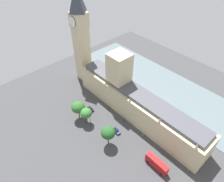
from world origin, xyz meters
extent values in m
plane|color=#424244|center=(0.00, 0.00, 0.00)|extent=(146.99, 146.99, 0.00)
cube|color=slate|center=(-31.19, 0.00, 0.12)|extent=(34.95, 132.29, 0.25)
cube|color=#CCBA8E|center=(-2.00, 0.00, 6.84)|extent=(13.06, 76.99, 13.68)
cube|color=#CCBA8E|center=(-2.00, -13.86, 15.34)|extent=(9.78, 9.78, 30.68)
cube|color=#4C4C54|center=(-2.00, 0.00, 14.48)|extent=(9.93, 73.91, 1.60)
cone|color=#CCBA8E|center=(4.13, -34.65, 15.06)|extent=(1.20, 1.20, 2.77)
cone|color=#CCBA8E|center=(4.13, -17.32, 14.78)|extent=(1.20, 1.20, 2.21)
cone|color=#CCBA8E|center=(4.13, 0.00, 14.66)|extent=(1.20, 1.20, 1.97)
cone|color=#CCBA8E|center=(4.13, 17.32, 14.96)|extent=(1.20, 1.20, 2.57)
cone|color=#CCBA8E|center=(4.13, 34.65, 15.20)|extent=(1.20, 1.20, 3.04)
cube|color=#CCBA8E|center=(-1.89, -45.37, 16.94)|extent=(7.27, 7.27, 33.88)
cube|color=#CCBA8E|center=(-1.89, -45.37, 37.92)|extent=(8.00, 8.00, 8.08)
cylinder|color=silver|center=(2.26, -45.37, 37.92)|extent=(0.25, 5.53, 5.53)
torus|color=black|center=(2.26, -45.37, 37.92)|extent=(0.24, 5.77, 5.77)
cylinder|color=silver|center=(-1.89, -49.52, 37.92)|extent=(5.53, 0.25, 5.53)
torus|color=black|center=(-1.89, -49.52, 37.92)|extent=(5.77, 0.24, 5.77)
cube|color=black|center=(14.02, -19.00, 0.72)|extent=(2.00, 4.08, 0.75)
cube|color=black|center=(14.02, -19.21, 1.42)|extent=(1.65, 2.30, 0.65)
cylinder|color=black|center=(13.12, -17.74, 0.34)|extent=(0.27, 0.69, 0.68)
cylinder|color=black|center=(14.85, -17.69, 0.34)|extent=(0.27, 0.69, 0.68)
cylinder|color=black|center=(13.19, -20.32, 0.34)|extent=(0.27, 0.69, 0.68)
cylinder|color=black|center=(14.92, -20.27, 0.34)|extent=(0.27, 0.69, 0.68)
cube|color=navy|center=(13.67, 1.08, 0.72)|extent=(1.92, 4.60, 0.75)
cube|color=black|center=(13.66, 0.86, 1.42)|extent=(1.59, 2.58, 0.65)
cylinder|color=black|center=(12.84, 2.56, 0.34)|extent=(0.26, 0.68, 0.68)
cylinder|color=black|center=(14.53, 2.53, 0.34)|extent=(0.26, 0.68, 0.68)
cylinder|color=black|center=(12.80, -0.37, 0.34)|extent=(0.26, 0.68, 0.68)
cylinder|color=black|center=(14.49, -0.39, 0.34)|extent=(0.26, 0.68, 0.68)
cube|color=red|center=(13.75, 25.65, 2.65)|extent=(2.74, 10.56, 4.20)
cube|color=black|center=(13.75, 25.65, 2.73)|extent=(2.80, 10.16, 0.70)
cylinder|color=black|center=(12.69, 29.35, 0.55)|extent=(0.38, 1.11, 1.10)
cylinder|color=black|center=(14.99, 29.29, 0.55)|extent=(0.38, 1.11, 1.10)
cylinder|color=black|center=(12.52, 22.00, 0.55)|extent=(0.38, 1.11, 1.10)
cylinder|color=black|center=(14.82, 21.95, 0.55)|extent=(0.38, 1.11, 1.10)
cylinder|color=navy|center=(6.05, -1.42, 0.69)|extent=(0.58, 0.58, 1.37)
sphere|color=tan|center=(6.05, -1.42, 1.50)|extent=(0.26, 0.26, 0.26)
cube|color=black|center=(5.96, -1.15, 0.75)|extent=(0.33, 0.20, 0.25)
cylinder|color=gray|center=(5.94, 11.35, 0.63)|extent=(0.53, 0.53, 1.26)
sphere|color=tan|center=(5.94, 11.35, 1.39)|extent=(0.24, 0.24, 0.24)
cube|color=gray|center=(5.86, 11.09, 0.70)|extent=(0.31, 0.18, 0.23)
cylinder|color=maroon|center=(6.25, -13.16, 0.72)|extent=(0.67, 0.67, 1.43)
sphere|color=#8C6647|center=(6.25, -13.16, 1.57)|extent=(0.28, 0.28, 0.28)
cube|color=black|center=(6.47, -12.97, 0.79)|extent=(0.29, 0.32, 0.26)
cylinder|color=brown|center=(20.85, 3.50, 2.72)|extent=(0.56, 0.56, 5.45)
ellipsoid|color=#235623|center=(20.85, 3.50, 7.85)|extent=(6.40, 6.40, 5.44)
cylinder|color=brown|center=(20.64, 3.28, 2.32)|extent=(0.56, 0.56, 4.64)
ellipsoid|color=#387533|center=(20.64, 3.28, 6.65)|extent=(5.36, 5.36, 4.56)
cylinder|color=brown|center=(21.40, -18.54, 2.56)|extent=(0.56, 0.56, 5.11)
ellipsoid|color=#2D6628|center=(21.40, -18.54, 7.62)|extent=(6.69, 6.69, 5.68)
cylinder|color=brown|center=(20.41, -13.35, 2.29)|extent=(0.56, 0.56, 4.58)
ellipsoid|color=#387533|center=(20.41, -13.35, 6.75)|extent=(5.76, 5.76, 4.90)
cylinder|color=black|center=(20.20, -10.60, 2.83)|extent=(0.18, 0.18, 5.67)
sphere|color=#F2EAC6|center=(20.20, -10.60, 5.95)|extent=(0.56, 0.56, 0.56)
camera|label=1|loc=(57.49, 46.54, 80.62)|focal=33.08mm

